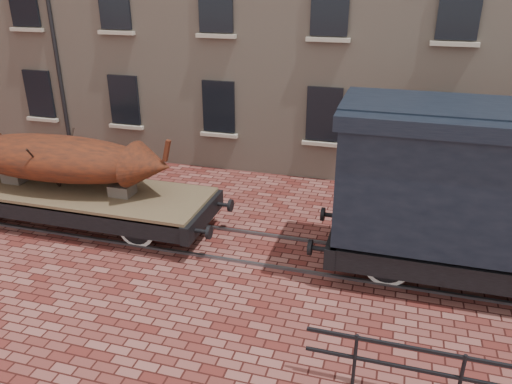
# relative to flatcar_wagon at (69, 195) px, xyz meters

# --- Properties ---
(ground) EXTENTS (90.00, 90.00, 0.00)m
(ground) POSITION_rel_flatcar_wagon_xyz_m (4.96, 0.00, -0.81)
(ground) COLOR #5A201B
(rail_track) EXTENTS (30.00, 1.52, 0.06)m
(rail_track) POSITION_rel_flatcar_wagon_xyz_m (4.96, 0.00, -0.78)
(rail_track) COLOR #59595E
(rail_track) RESTS_ON ground
(flatcar_wagon) EXTENTS (8.64, 2.34, 1.30)m
(flatcar_wagon) POSITION_rel_flatcar_wagon_xyz_m (0.00, 0.00, 0.00)
(flatcar_wagon) COLOR brown
(flatcar_wagon) RESTS_ON ground
(iron_boat) EXTENTS (6.58, 1.96, 1.57)m
(iron_boat) POSITION_rel_flatcar_wagon_xyz_m (-0.26, 0.00, 1.02)
(iron_boat) COLOR maroon
(iron_boat) RESTS_ON flatcar_wagon
(goods_van) EXTENTS (7.48, 2.72, 3.87)m
(goods_van) POSITION_rel_flatcar_wagon_xyz_m (10.36, 0.00, 1.61)
(goods_van) COLOR black
(goods_van) RESTS_ON ground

